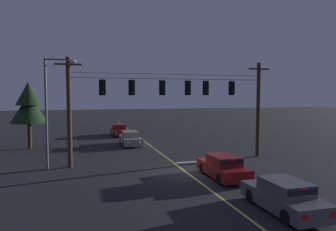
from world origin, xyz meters
name	(u,v)px	position (x,y,z in m)	size (l,w,h in m)	color
ground_plane	(187,173)	(0.00, 0.00, 0.00)	(180.00, 180.00, 0.00)	black
lane_centre_stripe	(154,148)	(0.00, 9.58, 0.00)	(0.14, 60.00, 0.01)	#D1C64C
stop_bar_paint	(198,161)	(1.90, 2.98, 0.00)	(3.40, 0.36, 0.01)	silver
signal_span_assembly	(172,109)	(0.00, 3.58, 3.97)	(16.53, 0.32, 7.64)	#38281C
traffic_light_leftmost	(102,87)	(-5.08, 3.57, 5.59)	(0.48, 0.41, 1.22)	black
traffic_light_left_inner	(132,87)	(-2.98, 3.57, 5.59)	(0.48, 0.41, 1.22)	black
traffic_light_centre	(163,88)	(-0.69, 3.57, 5.59)	(0.48, 0.41, 1.22)	black
traffic_light_right_inner	(188,88)	(1.34, 3.57, 5.59)	(0.48, 0.41, 1.22)	black
traffic_light_rightmost	(206,88)	(2.80, 3.57, 5.59)	(0.48, 0.41, 1.22)	black
traffic_light_far_right	(232,88)	(5.00, 3.57, 5.59)	(0.48, 0.41, 1.22)	black
car_waiting_near_lane	(223,167)	(1.74, -1.75, 0.65)	(1.80, 4.33, 1.39)	maroon
car_oncoming_lead	(130,139)	(-1.86, 12.07, 0.65)	(1.80, 4.42, 1.39)	gray
car_oncoming_trailing	(119,130)	(-2.08, 19.86, 0.65)	(1.80, 4.42, 1.39)	maroon
car_waiting_second_near	(284,197)	(1.88, -7.53, 0.65)	(1.80, 4.33, 1.39)	#4C4C51
street_lamp_corner	(51,102)	(-8.52, 3.54, 4.58)	(2.11, 0.30, 7.57)	#4C4F54
tree_verge_near	(29,105)	(-11.28, 12.58, 4.13)	(3.33, 3.33, 6.25)	#332316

